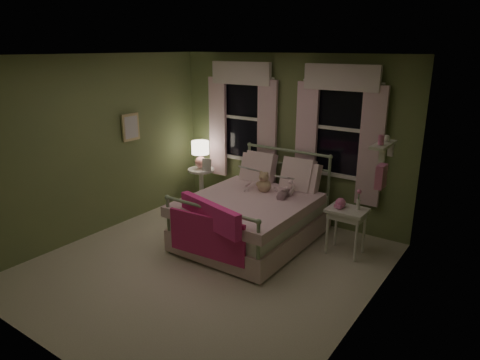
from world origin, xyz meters
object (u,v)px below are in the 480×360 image
Objects in this scene: child_left at (254,169)px; table_lamp at (200,152)px; nightstand_left at (201,181)px; teddy_bear at (264,183)px; nightstand_right at (347,216)px; bed at (254,215)px; child_right at (287,173)px.

child_left is 1.51× the size of table_lamp.
teddy_bear is at bearing -15.84° from nightstand_left.
teddy_bear is (0.28, -0.16, -0.13)m from child_left.
nightstand_left is at bearing -22.80° from child_left.
nightstand_right is at bearing -7.51° from nightstand_left.
table_lamp is at bearing 155.72° from bed.
child_left is 1.09× the size of nightstand_left.
child_right is 1.05m from nightstand_right.
bed is 4.32× the size of table_lamp.
table_lamp is at bearing -22.66° from child_right.
bed is at bearing 42.56° from child_right.
child_right is at bearing 29.50° from teddy_bear.
bed is 3.13× the size of nightstand_left.
child_right is (0.28, 0.42, 0.57)m from bed.
nightstand_left is 2.85m from nightstand_right.
teddy_bear is 1.64m from table_lamp.
child_right is 1.17× the size of nightstand_left.
bed is 0.74m from child_left.
nightstand_left is 1.02× the size of nightstand_right.
child_left is 0.35m from teddy_bear.
nightstand_left is at bearing 172.49° from nightstand_right.
bed is 1.72m from nightstand_left.
teddy_bear is at bearing 15.66° from child_right.
teddy_bear is at bearing -176.61° from nightstand_right.
child_right is 1.61× the size of table_lamp.
bed is 1.81m from table_lamp.
table_lamp is (-1.57, 0.71, 0.57)m from bed.
child_right reaches higher than child_left.
table_lamp is (0.00, -0.00, 0.54)m from nightstand_left.
nightstand_right is (2.82, -0.37, -0.40)m from table_lamp.
child_right is at bearing 56.40° from bed.
child_right is (0.56, 0.00, 0.02)m from child_left.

